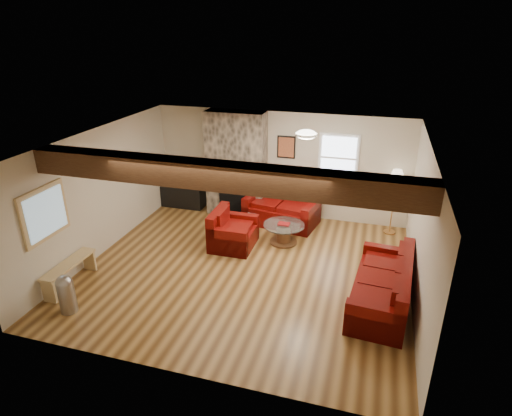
{
  "coord_description": "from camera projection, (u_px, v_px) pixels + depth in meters",
  "views": [
    {
      "loc": [
        2.16,
        -6.67,
        4.31
      ],
      "look_at": [
        0.1,
        0.4,
        1.13
      ],
      "focal_mm": 30.0,
      "sensor_mm": 36.0,
      "label": 1
    }
  ],
  "objects": [
    {
      "name": "artwork_right",
      "position": [
        423.0,
        195.0,
        6.95
      ],
      "size": [
        0.06,
        0.55,
        0.42
      ],
      "primitive_type": null,
      "color": "black",
      "rests_on": "room"
    },
    {
      "name": "ceiling_dome",
      "position": [
        306.0,
        136.0,
        7.74
      ],
      "size": [
        0.4,
        0.4,
        0.18
      ],
      "primitive_type": null,
      "color": "#ECE3C9",
      "rests_on": "room"
    },
    {
      "name": "oak_beam",
      "position": [
        217.0,
        175.0,
        6.13
      ],
      "size": [
        6.0,
        0.36,
        0.38
      ],
      "primitive_type": "cube",
      "color": "#351C0F",
      "rests_on": "room"
    },
    {
      "name": "television",
      "position": [
        182.0,
        178.0,
        10.7
      ],
      "size": [
        0.78,
        0.1,
        0.45
      ],
      "primitive_type": "imported",
      "color": "black",
      "rests_on": "tv_cabinet"
    },
    {
      "name": "chimney_breast",
      "position": [
        236.0,
        166.0,
        10.11
      ],
      "size": [
        1.4,
        0.67,
        2.5
      ],
      "color": "#352F29",
      "rests_on": "floor"
    },
    {
      "name": "coffee_table",
      "position": [
        284.0,
        234.0,
        9.07
      ],
      "size": [
        0.87,
        0.87,
        0.45
      ],
      "color": "#4E3019",
      "rests_on": "floor"
    },
    {
      "name": "artwork_back",
      "position": [
        286.0,
        147.0,
        9.82
      ],
      "size": [
        0.42,
        0.06,
        0.52
      ],
      "primitive_type": null,
      "color": "black",
      "rests_on": "room"
    },
    {
      "name": "pedal_bin",
      "position": [
        66.0,
        294.0,
        6.84
      ],
      "size": [
        0.3,
        0.3,
        0.67
      ],
      "primitive_type": null,
      "rotation": [
        0.0,
        0.0,
        -0.12
      ],
      "color": "#9B9B9F",
      "rests_on": "floor"
    },
    {
      "name": "floor_lamp",
      "position": [
        397.0,
        180.0,
        9.1
      ],
      "size": [
        0.38,
        0.38,
        1.47
      ],
      "color": "tan",
      "rests_on": "floor"
    },
    {
      "name": "room",
      "position": [
        244.0,
        210.0,
        7.65
      ],
      "size": [
        8.0,
        8.0,
        8.0
      ],
      "color": "brown",
      "rests_on": "ground"
    },
    {
      "name": "tv_cabinet",
      "position": [
        184.0,
        196.0,
        10.9
      ],
      "size": [
        1.07,
        0.43,
        0.54
      ],
      "primitive_type": "cube",
      "color": "black",
      "rests_on": "floor"
    },
    {
      "name": "back_window",
      "position": [
        338.0,
        158.0,
        9.57
      ],
      "size": [
        0.9,
        0.08,
        1.1
      ],
      "primitive_type": null,
      "color": "white",
      "rests_on": "room"
    },
    {
      "name": "hatch_window",
      "position": [
        45.0,
        213.0,
        7.01
      ],
      "size": [
        0.08,
        1.0,
        0.9
      ],
      "primitive_type": null,
      "color": "tan",
      "rests_on": "room"
    },
    {
      "name": "sofa_three",
      "position": [
        382.0,
        283.0,
        7.02
      ],
      "size": [
        1.03,
        2.13,
        0.8
      ],
      "primitive_type": null,
      "rotation": [
        0.0,
        0.0,
        -1.65
      ],
      "color": "#4A0605",
      "rests_on": "floor"
    },
    {
      "name": "loveseat",
      "position": [
        282.0,
        206.0,
        9.89
      ],
      "size": [
        1.76,
        1.2,
        0.87
      ],
      "primitive_type": null,
      "rotation": [
        0.0,
        0.0,
        -0.17
      ],
      "color": "#4A0605",
      "rests_on": "floor"
    },
    {
      "name": "pine_bench",
      "position": [
        70.0,
        274.0,
        7.59
      ],
      "size": [
        0.27,
        1.18,
        0.44
      ],
      "primitive_type": null,
      "color": "tan",
      "rests_on": "floor"
    },
    {
      "name": "coal_bucket",
      "position": [
        255.0,
        217.0,
        9.94
      ],
      "size": [
        0.37,
        0.37,
        0.35
      ],
      "primitive_type": null,
      "color": "gray",
      "rests_on": "floor"
    },
    {
      "name": "armchair_red",
      "position": [
        233.0,
        229.0,
        8.86
      ],
      "size": [
        0.86,
        0.98,
        0.79
      ],
      "primitive_type": null,
      "rotation": [
        0.0,
        0.0,
        1.58
      ],
      "color": "#4A0605",
      "rests_on": "floor"
    }
  ]
}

